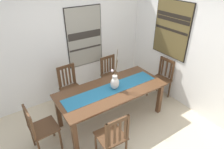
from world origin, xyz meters
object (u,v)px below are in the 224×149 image
object	(u,v)px
centerpiece_vase	(115,82)
chair_4	(40,128)
chair_3	(161,78)
painting_on_side_wall	(172,29)
dining_table	(111,93)
chair_0	(111,74)
chair_1	(70,87)
chair_2	(113,137)
painting_on_back_wall	(85,37)

from	to	relation	value
centerpiece_vase	chair_4	size ratio (longest dim) A/B	0.83
chair_3	painting_on_side_wall	xyz separation A→B (m)	(0.21, 0.10, 1.10)
dining_table	centerpiece_vase	xyz separation A→B (m)	(0.06, -0.03, 0.24)
centerpiece_vase	dining_table	bearing A→B (deg)	151.93
dining_table	chair_0	xyz separation A→B (m)	(0.54, 0.84, -0.15)
chair_0	chair_3	xyz separation A→B (m)	(0.87, -0.82, -0.00)
centerpiece_vase	chair_3	xyz separation A→B (m)	(1.36, 0.06, -0.39)
dining_table	chair_4	xyz separation A→B (m)	(-1.38, 0.01, -0.16)
chair_1	chair_2	distance (m)	1.65
chair_1	chair_3	size ratio (longest dim) A/B	1.03
chair_1	dining_table	bearing A→B (deg)	-59.12
chair_1	chair_4	world-z (taller)	chair_1
chair_3	painting_on_back_wall	world-z (taller)	painting_on_back_wall
chair_0	chair_2	world-z (taller)	chair_2
painting_on_back_wall	dining_table	bearing A→B (deg)	-95.88
centerpiece_vase	chair_4	distance (m)	1.50
chair_1	chair_4	size ratio (longest dim) A/B	1.06
dining_table	chair_3	bearing A→B (deg)	1.15
centerpiece_vase	painting_on_side_wall	xyz separation A→B (m)	(1.57, 0.16, 0.71)
dining_table	chair_0	bearing A→B (deg)	57.29
chair_0	chair_1	xyz separation A→B (m)	(-1.05, -0.00, 0.02)
chair_4	chair_1	bearing A→B (deg)	43.57
dining_table	chair_3	size ratio (longest dim) A/B	2.19
centerpiece_vase	chair_4	world-z (taller)	centerpiece_vase
dining_table	chair_2	size ratio (longest dim) A/B	2.19
chair_0	centerpiece_vase	bearing A→B (deg)	-118.94
chair_4	painting_on_back_wall	size ratio (longest dim) A/B	0.68
chair_2	painting_on_side_wall	world-z (taller)	painting_on_side_wall
dining_table	chair_1	size ratio (longest dim) A/B	2.14
chair_3	chair_4	distance (m)	2.80
chair_1	chair_2	size ratio (longest dim) A/B	1.02
centerpiece_vase	painting_on_side_wall	distance (m)	1.73
centerpiece_vase	chair_0	distance (m)	1.07
chair_0	painting_on_back_wall	distance (m)	1.07
chair_3	chair_4	size ratio (longest dim) A/B	1.03
chair_0	chair_4	size ratio (longest dim) A/B	1.00
chair_1	painting_on_back_wall	distance (m)	1.16
chair_2	dining_table	bearing A→B (deg)	57.70
dining_table	chair_1	distance (m)	0.99
chair_0	painting_on_side_wall	xyz separation A→B (m)	(1.09, -0.72, 1.10)
chair_0	chair_4	distance (m)	2.10
painting_on_back_wall	painting_on_side_wall	xyz separation A→B (m)	(1.50, -1.17, 0.22)
dining_table	painting_on_side_wall	size ratio (longest dim) A/B	1.72
painting_on_back_wall	painting_on_side_wall	distance (m)	1.91
chair_0	chair_1	distance (m)	1.05
chair_2	painting_on_back_wall	bearing A→B (deg)	73.02
chair_2	chair_4	xyz separation A→B (m)	(-0.88, 0.81, -0.01)
dining_table	chair_2	xyz separation A→B (m)	(-0.51, -0.80, -0.15)
chair_0	painting_on_side_wall	bearing A→B (deg)	-33.51
centerpiece_vase	chair_2	world-z (taller)	centerpiece_vase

